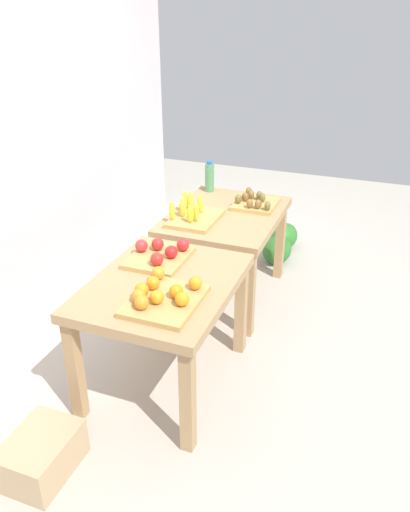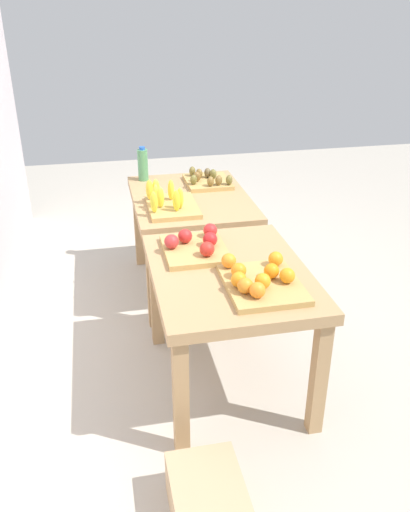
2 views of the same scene
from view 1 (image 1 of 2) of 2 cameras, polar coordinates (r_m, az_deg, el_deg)
ground_plane at (r=3.77m, az=-0.66°, el=-8.45°), size 8.00×8.00×0.00m
back_wall at (r=3.84m, az=-20.58°, el=15.10°), size 4.40×0.12×3.00m
display_table_left at (r=3.00m, az=-4.66°, el=-4.59°), size 1.04×0.80×0.72m
display_table_right at (r=3.92m, az=2.29°, el=3.43°), size 1.04×0.80×0.72m
orange_bin at (r=2.73m, az=-4.73°, el=-4.51°), size 0.44×0.36×0.11m
apple_bin at (r=3.17m, az=-5.05°, el=0.18°), size 0.40×0.34×0.11m
banana_crate at (r=3.74m, az=-1.39°, el=4.72°), size 0.44×0.33×0.17m
kiwi_bin at (r=4.02m, az=5.61°, el=6.03°), size 0.36×0.32×0.10m
water_bottle at (r=4.30m, az=0.51°, el=8.81°), size 0.08×0.08×0.26m
watermelon_pile at (r=4.84m, az=8.46°, el=1.48°), size 0.68×0.32×0.25m
cardboard_produce_box at (r=2.89m, az=-17.87°, el=-20.43°), size 0.40×0.30×0.22m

